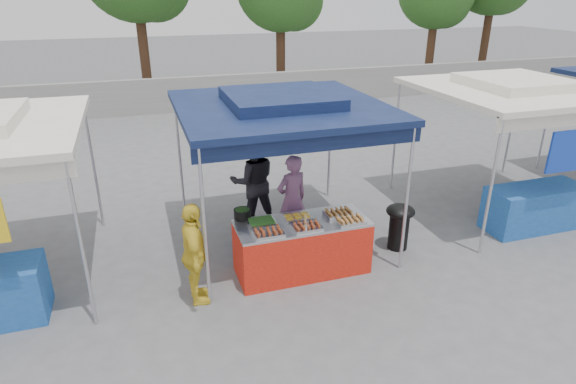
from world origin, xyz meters
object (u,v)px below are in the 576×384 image
object	(u,v)px
vendor_table	(302,247)
wok_burner	(399,223)
vendor_woman	(292,200)
cooking_pot	(242,214)
helper_man	(253,181)
customer_person	(194,255)

from	to	relation	value
vendor_table	wok_burner	world-z (taller)	vendor_table
vendor_table	vendor_woman	world-z (taller)	vendor_woman
cooking_pot	helper_man	world-z (taller)	helper_man
vendor_table	vendor_woman	bearing A→B (deg)	81.04
cooking_pot	helper_man	size ratio (longest dim) A/B	0.15
vendor_woman	customer_person	bearing A→B (deg)	19.76
wok_burner	customer_person	world-z (taller)	customer_person
wok_burner	vendor_woman	size ratio (longest dim) A/B	0.51
helper_man	customer_person	distance (m)	2.44
vendor_woman	helper_man	size ratio (longest dim) A/B	0.91
vendor_table	cooking_pot	xyz separation A→B (m)	(-0.83, 0.39, 0.50)
vendor_woman	cooking_pot	bearing A→B (deg)	15.37
vendor_table	cooking_pot	distance (m)	1.04
helper_man	customer_person	size ratio (longest dim) A/B	1.17
vendor_woman	customer_person	xyz separation A→B (m)	(-1.80, -1.24, -0.04)
customer_person	wok_burner	bearing A→B (deg)	-80.49
customer_person	helper_man	bearing A→B (deg)	-31.41
cooking_pot	customer_person	xyz separation A→B (m)	(-0.82, -0.67, -0.18)
cooking_pot	vendor_woman	distance (m)	1.14
wok_burner	customer_person	distance (m)	3.47
vendor_table	cooking_pot	bearing A→B (deg)	154.98
customer_person	vendor_table	bearing A→B (deg)	-78.34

